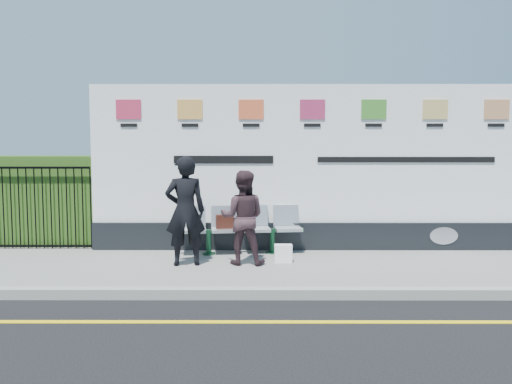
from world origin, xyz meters
TOP-DOWN VIEW (x-y plane):
  - ground at (0.00, 0.00)m, footprint 80.00×80.00m
  - pavement at (0.00, 2.50)m, footprint 14.00×3.00m
  - kerb at (0.00, 1.00)m, footprint 14.00×0.18m
  - yellow_line at (0.00, 0.00)m, footprint 14.00×0.10m
  - billboard at (0.50, 3.85)m, footprint 8.00×0.30m
  - hedge at (-4.58, 4.30)m, footprint 2.35×0.70m
  - railing at (-4.58, 3.85)m, footprint 2.05×0.06m
  - bench at (-0.78, 3.40)m, footprint 2.19×0.79m
  - woman_left at (-1.64, 2.50)m, footprint 0.70×0.52m
  - woman_right at (-0.72, 2.59)m, footprint 0.79×0.64m
  - handbag_brown at (-1.06, 3.37)m, footprint 0.33×0.18m
  - carrier_bag_white at (-0.06, 2.72)m, footprint 0.29×0.17m

SIDE VIEW (x-z plane):
  - ground at x=0.00m, z-range 0.00..0.00m
  - yellow_line at x=0.00m, z-range 0.00..0.01m
  - pavement at x=0.00m, z-range 0.00..0.12m
  - kerb at x=0.00m, z-range 0.00..0.14m
  - carrier_bag_white at x=-0.06m, z-range 0.12..0.41m
  - bench at x=-0.78m, z-range 0.12..0.58m
  - handbag_brown at x=-1.06m, z-range 0.58..0.82m
  - woman_right at x=-0.72m, z-range 0.12..1.64m
  - railing at x=-4.58m, z-range 0.12..1.66m
  - hedge at x=-4.58m, z-range 0.12..1.82m
  - woman_left at x=-1.64m, z-range 0.12..1.88m
  - billboard at x=0.50m, z-range -0.08..2.92m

